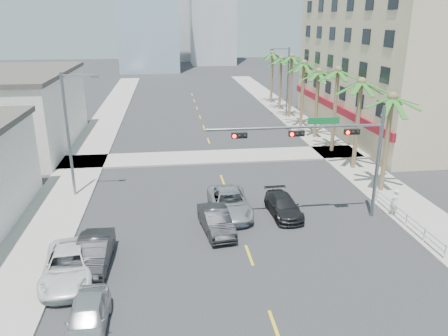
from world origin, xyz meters
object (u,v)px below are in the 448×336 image
object	(u,v)px
car_parked_mid	(94,253)
car_parked_far	(68,266)
car_lane_left	(216,221)
car_lane_right	(283,206)
traffic_signal_mast	(331,144)
car_parked_near	(88,317)
pedestrian	(395,202)
car_lane_center	(229,203)

from	to	relation	value
car_parked_mid	car_parked_far	distance (m)	1.52
car_lane_left	car_lane_right	distance (m)	5.05
traffic_signal_mast	car_lane_right	bearing A→B (deg)	159.66
traffic_signal_mast	car_parked_far	xyz separation A→B (m)	(-15.18, -5.03, -4.33)
car_parked_far	car_parked_mid	bearing A→B (deg)	39.42
car_lane_left	car_parked_near	bearing A→B (deg)	-135.02
traffic_signal_mast	car_lane_left	world-z (taller)	traffic_signal_mast
car_parked_near	pedestrian	world-z (taller)	pedestrian
car_parked_mid	car_parked_far	world-z (taller)	car_parked_mid
car_lane_right	car_lane_left	bearing A→B (deg)	-161.21
traffic_signal_mast	car_lane_center	size ratio (longest dim) A/B	1.99
car_lane_right	pedestrian	xyz separation A→B (m)	(7.10, -1.30, 0.42)
car_lane_center	car_parked_near	bearing A→B (deg)	-124.89
car_parked_mid	pedestrian	distance (m)	18.98
traffic_signal_mast	pedestrian	distance (m)	6.04
car_parked_far	pedestrian	bearing A→B (deg)	7.93
traffic_signal_mast	car_parked_near	xyz separation A→B (m)	(-13.58, -9.21, -4.36)
car_parked_far	car_lane_left	world-z (taller)	car_parked_far
car_parked_mid	car_lane_left	xyz separation A→B (m)	(6.82, 3.08, -0.04)
traffic_signal_mast	car_lane_center	distance (m)	7.64
car_lane_center	car_lane_right	world-z (taller)	car_lane_center
car_lane_right	pedestrian	distance (m)	7.23
car_parked_far	car_lane_center	world-z (taller)	car_lane_center
car_lane_center	pedestrian	size ratio (longest dim) A/B	3.07
car_lane_center	car_lane_left	bearing A→B (deg)	-115.36
pedestrian	car_parked_far	bearing A→B (deg)	-11.93
car_lane_left	car_lane_right	size ratio (longest dim) A/B	0.99
car_parked_far	car_lane_right	world-z (taller)	car_parked_far
car_parked_near	car_lane_left	world-z (taller)	car_lane_left
traffic_signal_mast	car_lane_right	xyz separation A→B (m)	(-2.58, 0.96, -4.42)
car_parked_mid	car_lane_right	xyz separation A→B (m)	(11.52, 4.92, -0.12)
traffic_signal_mast	car_lane_center	xyz separation A→B (m)	(-6.11, 1.62, -4.29)
car_parked_mid	car_lane_center	size ratio (longest dim) A/B	0.83
traffic_signal_mast	car_parked_near	bearing A→B (deg)	-145.86
car_parked_far	pedestrian	world-z (taller)	pedestrian
traffic_signal_mast	car_parked_mid	bearing A→B (deg)	-164.32
traffic_signal_mast	car_parked_mid	size ratio (longest dim) A/B	2.40
car_parked_far	pedestrian	xyz separation A→B (m)	(19.70, 4.69, 0.33)
car_lane_center	traffic_signal_mast	bearing A→B (deg)	-15.18
car_parked_far	car_lane_center	size ratio (longest dim) A/B	0.95
traffic_signal_mast	car_lane_left	xyz separation A→B (m)	(-7.28, -0.88, -4.34)
car_parked_near	car_lane_left	bearing A→B (deg)	51.90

